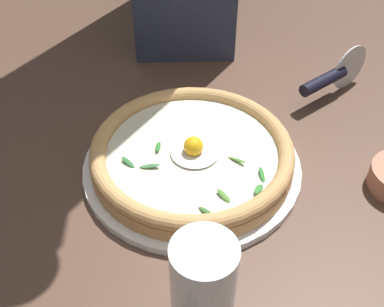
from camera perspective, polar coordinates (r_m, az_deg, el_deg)
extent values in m
cube|color=brown|center=(0.78, 1.69, -1.17)|extent=(2.40, 2.40, 0.03)
cylinder|color=white|center=(0.75, 0.00, -1.46)|extent=(0.33, 0.33, 0.01)
cylinder|color=tan|center=(0.74, 0.00, -0.54)|extent=(0.30, 0.30, 0.02)
torus|color=tan|center=(0.73, 0.00, 0.41)|extent=(0.30, 0.30, 0.02)
cylinder|color=beige|center=(0.73, 0.00, 0.18)|extent=(0.26, 0.26, 0.00)
ellipsoid|color=white|center=(0.72, 0.32, 0.19)|extent=(0.07, 0.07, 0.01)
sphere|color=yellow|center=(0.71, 0.17, 0.83)|extent=(0.03, 0.03, 0.03)
ellipsoid|color=#598B3E|center=(0.71, 5.21, -0.72)|extent=(0.02, 0.03, 0.01)
ellipsoid|color=#327C32|center=(0.67, 7.73, -4.09)|extent=(0.03, 0.02, 0.01)
ellipsoid|color=#346B2D|center=(0.64, 1.55, -6.63)|extent=(0.02, 0.02, 0.01)
ellipsoid|color=#2B7B31|center=(0.69, 8.10, -2.42)|extent=(0.03, 0.01, 0.01)
ellipsoid|color=#518934|center=(0.66, 3.68, -4.88)|extent=(0.02, 0.02, 0.01)
ellipsoid|color=#417A45|center=(0.70, -4.92, -1.46)|extent=(0.01, 0.03, 0.01)
ellipsoid|color=#2C772B|center=(0.73, -3.93, 0.81)|extent=(0.03, 0.01, 0.01)
ellipsoid|color=#296934|center=(0.71, -7.41, -1.01)|extent=(0.02, 0.03, 0.01)
cylinder|color=silver|center=(0.94, 17.77, 9.49)|extent=(0.06, 0.06, 0.08)
cylinder|color=silver|center=(0.93, 17.39, 9.30)|extent=(0.02, 0.02, 0.01)
cylinder|color=black|center=(0.89, 14.97, 8.12)|extent=(0.09, 0.09, 0.02)
cylinder|color=silver|center=(0.54, 1.32, -15.40)|extent=(0.07, 0.07, 0.14)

